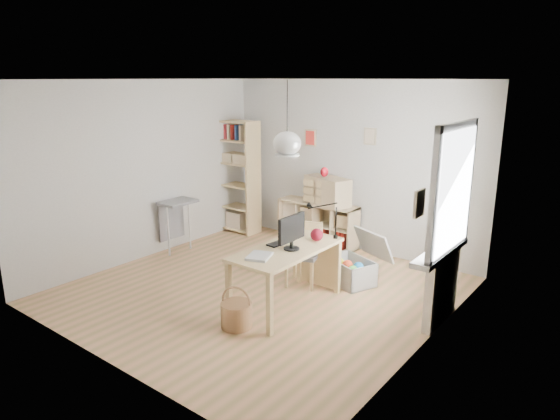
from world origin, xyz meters
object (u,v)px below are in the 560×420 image
Objects in this scene: desk at (287,255)px; drawer_chest at (327,191)px; tall_bookshelf at (237,172)px; chair at (305,250)px; cube_shelf at (318,226)px; storage_chest at (354,266)px; monitor at (292,230)px.

drawer_chest is at bearing 110.61° from desk.
tall_bookshelf reaches higher than chair.
tall_bookshelf is (-1.56, -0.28, 0.79)m from cube_shelf.
chair reaches higher than storage_chest.
desk is 1.62× the size of storage_chest.
monitor is 2.37m from drawer_chest.
chair is at bearing 112.12° from monitor.
tall_bookshelf is at bearing 142.99° from desk.
tall_bookshelf is at bearing -169.81° from cube_shelf.
tall_bookshelf reaches higher than storage_chest.
drawer_chest reaches higher than monitor.
tall_bookshelf is 4.19× the size of monitor.
cube_shelf is 2.93× the size of monitor.
desk is 2.36m from drawer_chest.
cube_shelf reaches higher than storage_chest.
cube_shelf is at bearing 162.66° from storage_chest.
storage_chest is (0.29, 1.15, -0.43)m from desk.
cube_shelf is 0.70× the size of tall_bookshelf.
tall_bookshelf is at bearing 134.75° from chair.
tall_bookshelf reaches higher than desk.
cube_shelf is at bearing 114.61° from desk.
drawer_chest reaches higher than desk.
monitor reaches higher than storage_chest.
drawer_chest is at bearing 94.55° from chair.
desk is 1.26m from storage_chest.
tall_bookshelf is 3.31m from monitor.
drawer_chest is (-1.11, 1.04, 0.72)m from storage_chest.
storage_chest is 1.94× the size of monitor.
cube_shelf is at bearing 100.16° from chair.
drawer_chest is (1.76, 0.24, -0.14)m from tall_bookshelf.
tall_bookshelf reaches higher than drawer_chest.
drawer_chest is (0.20, -0.04, 0.65)m from cube_shelf.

